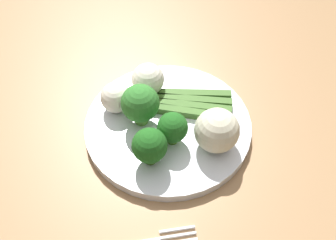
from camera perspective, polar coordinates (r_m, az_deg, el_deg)
name	(u,v)px	position (r m, az deg, el deg)	size (l,w,h in m)	color
dining_table	(165,136)	(0.70, -0.46, -2.41)	(1.21, 0.93, 0.73)	#9E754C
plate	(168,125)	(0.58, 0.00, -0.79)	(0.25, 0.25, 0.01)	white
asparagus_bundle	(190,104)	(0.59, 3.33, 2.42)	(0.06, 0.13, 0.01)	#3D6626
broccoli_left	(173,128)	(0.52, 0.67, -1.17)	(0.04, 0.04, 0.05)	#4C7F2B
broccoli_front	(140,104)	(0.54, -4.13, 2.40)	(0.05, 0.05, 0.07)	#609E3D
broccoli_outer_edge	(150,146)	(0.50, -2.74, -3.85)	(0.05, 0.05, 0.06)	#4C7F2B
cauliflower_back_right	(217,130)	(0.52, 7.23, -1.55)	(0.06, 0.06, 0.06)	beige
cauliflower_edge	(116,97)	(0.58, -7.69, 3.33)	(0.05, 0.05, 0.05)	white
cauliflower_mid	(148,77)	(0.60, -2.96, 6.33)	(0.05, 0.05, 0.05)	white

